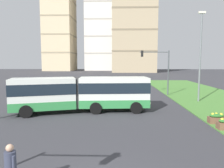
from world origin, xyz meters
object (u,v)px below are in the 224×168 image
at_px(articulated_bus, 82,93).
at_px(car_white_van, 71,87).
at_px(streetlight_median, 200,53).
at_px(apartment_tower_west, 60,20).
at_px(pedestrian_crossing, 11,166).
at_px(apartment_tower_westcentre, 105,22).
at_px(flower_planter_3, 217,118).
at_px(traffic_light_far_right, 159,65).
at_px(apartment_tower_centre, 134,22).

distance_m(articulated_bus, car_white_van, 12.27).
distance_m(streetlight_median, apartment_tower_west, 99.84).
bearing_deg(apartment_tower_west, car_white_van, -73.78).
relative_size(car_white_van, streetlight_median, 0.47).
height_order(pedestrian_crossing, apartment_tower_westcentre, apartment_tower_westcentre).
xyz_separation_m(articulated_bus, pedestrian_crossing, (-0.28, -11.78, -0.65)).
bearing_deg(pedestrian_crossing, flower_planter_3, 38.65).
distance_m(pedestrian_crossing, traffic_light_far_right, 23.08).
bearing_deg(car_white_van, pedestrian_crossing, -81.83).
bearing_deg(articulated_bus, apartment_tower_west, 106.36).
distance_m(flower_planter_3, apartment_tower_centre, 83.90).
bearing_deg(pedestrian_crossing, streetlight_median, 53.77).
bearing_deg(apartment_tower_west, pedestrian_crossing, -75.52).
height_order(traffic_light_far_right, apartment_tower_westcentre, apartment_tower_westcentre).
height_order(streetlight_median, apartment_tower_centre, apartment_tower_centre).
bearing_deg(pedestrian_crossing, traffic_light_far_right, 67.68).
distance_m(articulated_bus, flower_planter_3, 10.73).
height_order(car_white_van, apartment_tower_west, apartment_tower_west).
relative_size(pedestrian_crossing, traffic_light_far_right, 0.30).
bearing_deg(car_white_van, articulated_bus, -72.68).
height_order(flower_planter_3, traffic_light_far_right, traffic_light_far_right).
xyz_separation_m(traffic_light_far_right, apartment_tower_west, (-36.02, 84.66, 22.65)).
relative_size(car_white_van, flower_planter_3, 4.13).
relative_size(articulated_bus, apartment_tower_west, 0.23).
xyz_separation_m(articulated_bus, apartment_tower_centre, (9.91, 77.59, 20.27)).
distance_m(traffic_light_far_right, apartment_tower_westcentre, 93.61).
height_order(pedestrian_crossing, streetlight_median, streetlight_median).
bearing_deg(articulated_bus, pedestrian_crossing, -91.34).
relative_size(flower_planter_3, apartment_tower_westcentre, 0.02).
height_order(flower_planter_3, apartment_tower_centre, apartment_tower_centre).
height_order(streetlight_median, apartment_tower_west, apartment_tower_west).
bearing_deg(car_white_van, apartment_tower_centre, 78.38).
relative_size(traffic_light_far_right, apartment_tower_west, 0.11).
xyz_separation_m(traffic_light_far_right, apartment_tower_westcentre, (-12.80, 90.03, 22.22)).
relative_size(apartment_tower_westcentre, apartment_tower_centre, 1.20).
bearing_deg(articulated_bus, car_white_van, 107.32).
bearing_deg(traffic_light_far_right, flower_planter_3, -82.73).
xyz_separation_m(apartment_tower_west, apartment_tower_centre, (37.52, -16.46, -4.76)).
distance_m(streetlight_median, apartment_tower_westcentre, 98.17).
height_order(flower_planter_3, apartment_tower_west, apartment_tower_west).
xyz_separation_m(car_white_van, apartment_tower_centre, (13.56, 65.90, 21.17)).
height_order(articulated_bus, apartment_tower_westcentre, apartment_tower_westcentre).
height_order(pedestrian_crossing, flower_planter_3, pedestrian_crossing).
distance_m(articulated_bus, traffic_light_far_right, 12.82).
xyz_separation_m(flower_planter_3, traffic_light_far_right, (-1.65, 12.90, 3.60)).
relative_size(articulated_bus, pedestrian_crossing, 6.92).
bearing_deg(apartment_tower_westcentre, streetlight_median, -80.19).
height_order(apartment_tower_westcentre, apartment_tower_centre, apartment_tower_westcentre).
xyz_separation_m(car_white_van, pedestrian_crossing, (3.37, -23.47, 0.25)).
distance_m(apartment_tower_west, apartment_tower_westcentre, 23.84).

